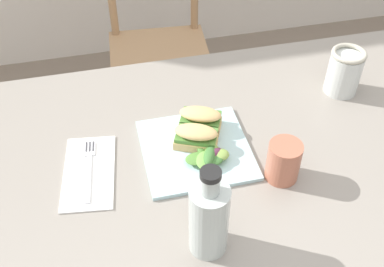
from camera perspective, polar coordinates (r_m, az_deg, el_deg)
dining_table at (r=1.19m, az=3.19°, el=-7.51°), size 1.33×0.86×0.74m
chair_wooden_far at (r=1.99m, az=-4.02°, el=10.14°), size 0.43×0.43×0.87m
plate_lunch at (r=1.12m, az=0.47°, el=-1.94°), size 0.25×0.25×0.01m
sandwich_half_front at (r=1.10m, az=0.49°, el=-0.36°), size 0.11×0.10×0.06m
sandwich_half_back at (r=1.15m, az=1.03°, el=1.80°), size 0.11×0.10×0.06m
salad_mixed_greens at (r=1.09m, az=1.89°, el=-2.21°), size 0.10×0.13×0.03m
napkin_folded at (r=1.10m, az=-12.28°, el=-4.56°), size 0.14×0.23×0.00m
fork_on_napkin at (r=1.11m, az=-12.27°, el=-3.77°), size 0.04×0.19×0.00m
bottle_cold_brew at (r=0.90m, az=2.03°, el=-10.49°), size 0.08×0.08×0.22m
mason_jar_iced_tea at (r=1.32m, az=17.78°, el=6.88°), size 0.09×0.09×0.12m
cup_extra_side at (r=1.05m, az=10.94°, el=-3.30°), size 0.07×0.07×0.10m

